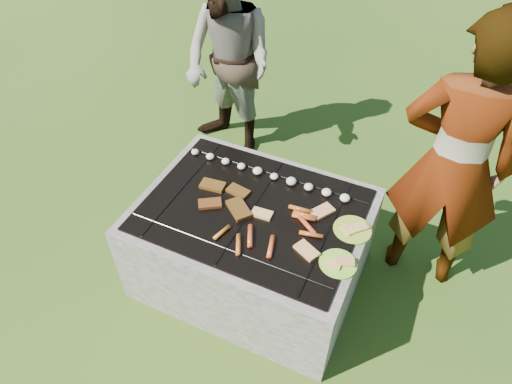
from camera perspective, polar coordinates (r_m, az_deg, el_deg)
lawn at (r=3.06m, az=-0.41°, el=-10.09°), size 60.00×60.00×0.00m
fire_pit at (r=2.84m, az=-0.43°, el=-6.74°), size 1.30×1.00×0.62m
mushrooms at (r=2.76m, az=2.23°, el=2.01°), size 1.05×0.06×0.04m
pork_slabs at (r=2.64m, az=-3.69°, el=-0.80°), size 0.40×0.28×0.02m
sausages at (r=2.47m, az=3.03°, el=-4.66°), size 0.53×0.46×0.03m
bread_on_grate at (r=2.51m, az=5.64°, el=-4.10°), size 0.45×0.44×0.02m
plate_far at (r=2.54m, az=12.00°, el=-4.63°), size 0.26×0.26×0.03m
plate_near at (r=2.38m, az=10.26°, el=-8.81°), size 0.20×0.20×0.03m
cook at (r=2.69m, az=23.43°, el=3.07°), size 0.67×0.47×1.75m
bystander at (r=3.56m, az=-3.42°, el=15.71°), size 0.93×0.82×1.59m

